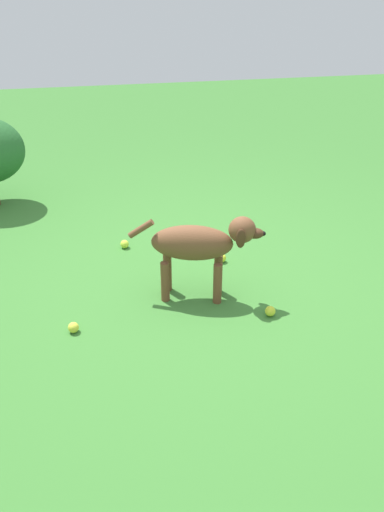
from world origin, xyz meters
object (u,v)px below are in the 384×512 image
at_px(tennis_ball_2, 270,311).
at_px(tennis_ball_3, 222,258).
at_px(tennis_ball_0, 125,244).
at_px(tennis_ball_1, 73,327).
at_px(dog, 200,244).

distance_m(tennis_ball_2, tennis_ball_3, 0.75).
bearing_deg(tennis_ball_0, tennis_ball_3, 151.63).
bearing_deg(tennis_ball_1, tennis_ball_3, -148.80).
relative_size(tennis_ball_0, tennis_ball_2, 1.00).
relative_size(dog, tennis_ball_2, 12.79).
xyz_separation_m(tennis_ball_1, tennis_ball_3, (-1.09, -0.66, 0.00)).
distance_m(tennis_ball_1, tennis_ball_3, 1.28).
bearing_deg(tennis_ball_2, tennis_ball_3, -80.10).
height_order(dog, tennis_ball_0, dog).
distance_m(tennis_ball_1, tennis_ball_2, 1.22).
relative_size(dog, tennis_ball_1, 12.79).
xyz_separation_m(tennis_ball_0, tennis_ball_2, (-0.82, 1.11, 0.00)).
bearing_deg(tennis_ball_3, tennis_ball_0, -28.37).
height_order(tennis_ball_2, tennis_ball_3, same).
bearing_deg(tennis_ball_2, dog, -38.87).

